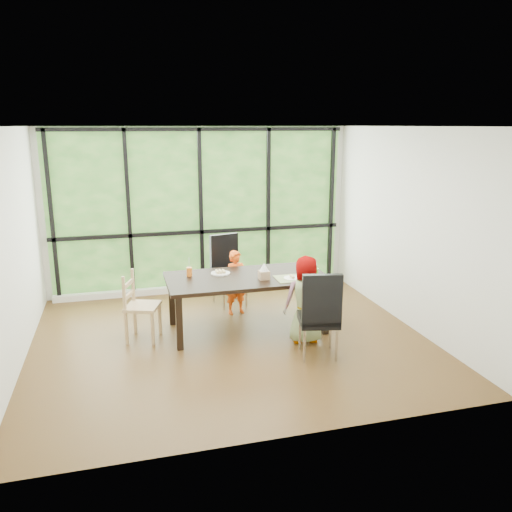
% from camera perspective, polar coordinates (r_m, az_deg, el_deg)
% --- Properties ---
extents(ground, '(5.00, 5.00, 0.00)m').
position_cam_1_polar(ground, '(6.81, -2.83, -9.22)').
color(ground, black).
rests_on(ground, ground).
extents(back_wall, '(5.00, 0.00, 5.00)m').
position_cam_1_polar(back_wall, '(8.57, -6.18, 5.06)').
color(back_wall, silver).
rests_on(back_wall, ground).
extents(foliage_backdrop, '(4.80, 0.02, 2.65)m').
position_cam_1_polar(foliage_backdrop, '(8.55, -6.16, 5.04)').
color(foliage_backdrop, '#264A1D').
rests_on(foliage_backdrop, back_wall).
extents(window_mullions, '(4.80, 0.06, 2.65)m').
position_cam_1_polar(window_mullions, '(8.51, -6.11, 4.99)').
color(window_mullions, black).
rests_on(window_mullions, back_wall).
extents(window_sill, '(4.80, 0.12, 0.10)m').
position_cam_1_polar(window_sill, '(8.77, -5.85, -3.45)').
color(window_sill, silver).
rests_on(window_sill, ground).
extents(dining_table, '(2.23, 1.27, 0.75)m').
position_cam_1_polar(dining_table, '(7.00, -1.01, -5.21)').
color(dining_table, black).
rests_on(dining_table, ground).
extents(chair_window_leather, '(0.55, 0.55, 1.08)m').
position_cam_1_polar(chair_window_leather, '(7.92, -2.94, -1.64)').
color(chair_window_leather, black).
rests_on(chair_window_leather, ground).
extents(chair_interior_leather, '(0.55, 0.55, 1.08)m').
position_cam_1_polar(chair_interior_leather, '(6.20, 6.95, -6.33)').
color(chair_interior_leather, black).
rests_on(chair_interior_leather, ground).
extents(chair_end_beech, '(0.52, 0.53, 0.90)m').
position_cam_1_polar(chair_end_beech, '(6.81, -12.45, -5.47)').
color(chair_end_beech, '#A18255').
rests_on(chair_end_beech, ground).
extents(child_toddler, '(0.38, 0.29, 0.95)m').
position_cam_1_polar(child_toddler, '(7.56, -2.19, -2.92)').
color(child_toddler, '#F55512').
rests_on(child_toddler, ground).
extents(child_older, '(0.60, 0.43, 1.13)m').
position_cam_1_polar(child_older, '(6.58, 5.63, -4.82)').
color(child_older, slate).
rests_on(child_older, ground).
extents(placemat, '(0.49, 0.36, 0.01)m').
position_cam_1_polar(placemat, '(6.82, 4.26, -2.46)').
color(placemat, tan).
rests_on(placemat, dining_table).
extents(plate_far, '(0.26, 0.26, 0.02)m').
position_cam_1_polar(plate_far, '(7.02, -3.96, -1.92)').
color(plate_far, white).
rests_on(plate_far, dining_table).
extents(plate_near, '(0.22, 0.22, 0.01)m').
position_cam_1_polar(plate_near, '(6.80, 4.01, -2.47)').
color(plate_near, white).
rests_on(plate_near, dining_table).
extents(orange_cup, '(0.08, 0.08, 0.12)m').
position_cam_1_polar(orange_cup, '(6.94, -7.40, -1.74)').
color(orange_cup, orange).
rests_on(orange_cup, dining_table).
extents(green_cup, '(0.08, 0.08, 0.12)m').
position_cam_1_polar(green_cup, '(6.88, 6.63, -1.87)').
color(green_cup, '#50DA38').
rests_on(green_cup, dining_table).
extents(white_mug, '(0.09, 0.09, 0.09)m').
position_cam_1_polar(white_mug, '(7.24, 6.42, -1.18)').
color(white_mug, white).
rests_on(white_mug, dining_table).
extents(tissue_box, '(0.13, 0.13, 0.11)m').
position_cam_1_polar(tissue_box, '(6.75, 0.90, -2.11)').
color(tissue_box, tan).
rests_on(tissue_box, dining_table).
extents(crepe_rolls_far, '(0.15, 0.12, 0.04)m').
position_cam_1_polar(crepe_rolls_far, '(7.01, -3.96, -1.72)').
color(crepe_rolls_far, tan).
rests_on(crepe_rolls_far, plate_far).
extents(crepe_rolls_near, '(0.05, 0.12, 0.04)m').
position_cam_1_polar(crepe_rolls_near, '(6.79, 4.02, -2.26)').
color(crepe_rolls_near, tan).
rests_on(crepe_rolls_near, plate_near).
extents(straw_white, '(0.01, 0.04, 0.20)m').
position_cam_1_polar(straw_white, '(6.92, -7.42, -0.94)').
color(straw_white, white).
rests_on(straw_white, orange_cup).
extents(straw_pink, '(0.01, 0.04, 0.20)m').
position_cam_1_polar(straw_pink, '(6.85, 6.65, -1.06)').
color(straw_pink, pink).
rests_on(straw_pink, green_cup).
extents(tissue, '(0.12, 0.12, 0.11)m').
position_cam_1_polar(tissue, '(6.72, 0.90, -1.20)').
color(tissue, white).
rests_on(tissue, tissue_box).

